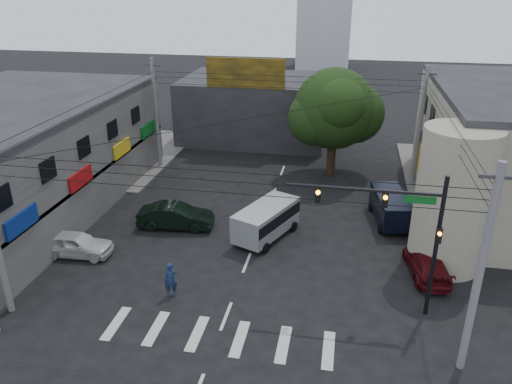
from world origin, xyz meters
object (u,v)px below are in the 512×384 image
(utility_pole_far_right, at_px, (420,128))
(white_compact, at_px, (76,244))
(maroon_sedan, at_px, (427,264))
(utility_pole_far_left, at_px, (156,114))
(navy_van, at_px, (390,208))
(traffic_officer, at_px, (171,280))
(traffic_gantry, at_px, (401,222))
(street_tree, at_px, (334,109))
(dark_sedan, at_px, (176,216))
(silver_minivan, at_px, (266,222))
(utility_pole_near_right, at_px, (479,274))

(utility_pole_far_right, relative_size, white_compact, 2.13)
(maroon_sedan, bearing_deg, utility_pole_far_left, -40.77)
(navy_van, relative_size, traffic_officer, 2.71)
(traffic_gantry, xyz_separation_m, navy_van, (0.47, 9.86, -3.86))
(utility_pole_far_left, height_order, maroon_sedan, utility_pole_far_left)
(street_tree, relative_size, utility_pole_far_left, 0.95)
(navy_van, bearing_deg, street_tree, 18.66)
(utility_pole_far_right, bearing_deg, dark_sedan, -146.44)
(utility_pole_far_right, xyz_separation_m, silver_minivan, (-9.92, -10.78, -3.55))
(silver_minivan, bearing_deg, traffic_officer, 175.40)
(maroon_sedan, xyz_separation_m, traffic_officer, (-13.07, -4.48, 0.28))
(utility_pole_far_left, height_order, dark_sedan, utility_pole_far_left)
(navy_van, height_order, traffic_officer, navy_van)
(navy_van, bearing_deg, utility_pole_near_right, -179.81)
(traffic_gantry, bearing_deg, dark_sedan, 154.06)
(utility_pole_far_left, bearing_deg, street_tree, 3.95)
(utility_pole_near_right, distance_m, maroon_sedan, 8.14)
(utility_pole_far_left, bearing_deg, maroon_sedan, -33.26)
(utility_pole_near_right, bearing_deg, navy_van, 99.36)
(silver_minivan, distance_m, traffic_officer, 8.01)
(utility_pole_near_right, bearing_deg, silver_minivan, 135.60)
(dark_sedan, height_order, maroon_sedan, dark_sedan)
(street_tree, distance_m, utility_pole_far_right, 6.63)
(traffic_gantry, distance_m, traffic_officer, 11.67)
(utility_pole_far_left, bearing_deg, navy_van, -20.80)
(street_tree, height_order, utility_pole_far_right, utility_pole_far_right)
(utility_pole_near_right, bearing_deg, utility_pole_far_left, 135.69)
(white_compact, height_order, traffic_officer, traffic_officer)
(street_tree, xyz_separation_m, utility_pole_far_right, (6.50, -1.00, -0.87))
(utility_pole_far_left, xyz_separation_m, silver_minivan, (11.08, -10.78, -3.55))
(utility_pole_far_left, distance_m, utility_pole_far_right, 21.00)
(utility_pole_far_right, xyz_separation_m, maroon_sedan, (-0.57, -13.40, -3.94))
(street_tree, bearing_deg, silver_minivan, -106.19)
(dark_sedan, height_order, silver_minivan, silver_minivan)
(maroon_sedan, height_order, navy_van, navy_van)
(utility_pole_far_left, height_order, silver_minivan, utility_pole_far_left)
(street_tree, distance_m, silver_minivan, 13.04)
(street_tree, height_order, white_compact, street_tree)
(utility_pole_far_right, xyz_separation_m, white_compact, (-20.49, -15.00, -3.88))
(navy_van, xyz_separation_m, traffic_officer, (-11.44, -10.73, -0.03))
(white_compact, xyz_separation_m, maroon_sedan, (19.92, 1.60, -0.06))
(maroon_sedan, bearing_deg, street_tree, -75.13)
(traffic_officer, bearing_deg, street_tree, 49.06)
(utility_pole_near_right, height_order, navy_van, utility_pole_near_right)
(traffic_gantry, height_order, traffic_officer, traffic_gantry)
(white_compact, relative_size, maroon_sedan, 0.90)
(silver_minivan, bearing_deg, dark_sedan, 110.95)
(maroon_sedan, bearing_deg, dark_sedan, -17.99)
(silver_minivan, distance_m, navy_van, 8.54)
(traffic_gantry, relative_size, silver_minivan, 1.36)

